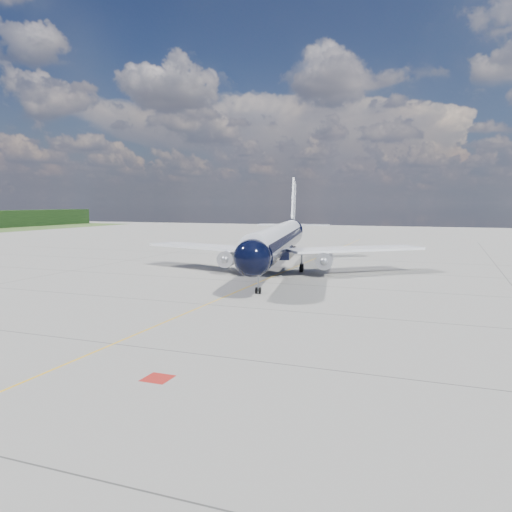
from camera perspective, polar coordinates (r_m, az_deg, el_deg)
name	(u,v)px	position (r m, az deg, el deg)	size (l,w,h in m)	color
ground	(272,277)	(68.54, 1.81, -2.40)	(320.00, 320.00, 0.00)	gray
taxiway_centerline	(259,282)	(63.89, 0.35, -3.02)	(0.16, 160.00, 0.01)	#ECAA0C
red_marking	(158,378)	(30.27, -11.18, -13.54)	(1.60, 1.60, 0.01)	maroon
main_airliner	(279,240)	(73.77, 2.64, 1.82)	(41.60, 51.26, 14.90)	black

